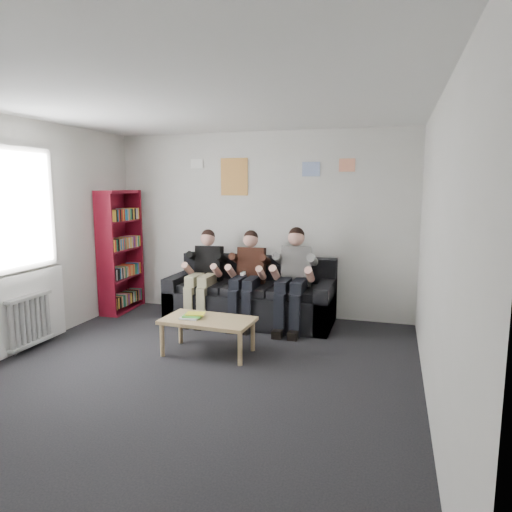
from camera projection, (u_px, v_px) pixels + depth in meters
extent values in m
plane|color=black|center=(191.00, 377.00, 4.62)|extent=(5.00, 5.00, 0.00)
plane|color=silver|center=(184.00, 100.00, 4.21)|extent=(5.00, 5.00, 0.00)
plane|color=silver|center=(260.00, 224.00, 6.78)|extent=(4.50, 0.00, 4.50)
plane|color=silver|center=(3.00, 237.00, 5.05)|extent=(0.00, 5.00, 5.00)
plane|color=silver|center=(436.00, 255.00, 3.77)|extent=(0.00, 5.00, 5.00)
cube|color=black|center=(251.00, 306.00, 6.49)|extent=(2.32, 0.95, 0.44)
cube|color=black|center=(258.00, 271.00, 6.77)|extent=(2.32, 0.21, 0.45)
cube|color=black|center=(182.00, 295.00, 6.78)|extent=(0.19, 0.95, 0.63)
cube|color=black|center=(325.00, 305.00, 6.17)|extent=(0.19, 0.95, 0.63)
cube|color=black|center=(249.00, 289.00, 6.37)|extent=(1.94, 0.65, 0.11)
cube|color=maroon|center=(121.00, 251.00, 6.98)|extent=(0.28, 0.83, 1.85)
cube|color=tan|center=(208.00, 320.00, 5.21)|extent=(1.03, 0.57, 0.04)
cylinder|color=tan|center=(162.00, 340.00, 5.15)|extent=(0.05, 0.05, 0.37)
cylinder|color=tan|center=(240.00, 349.00, 4.89)|extent=(0.05, 0.05, 0.37)
cylinder|color=tan|center=(181.00, 328.00, 5.59)|extent=(0.05, 0.05, 0.37)
cylinder|color=tan|center=(253.00, 335.00, 5.33)|extent=(0.05, 0.05, 0.37)
cube|color=silver|center=(189.00, 318.00, 5.22)|extent=(0.21, 0.15, 0.02)
cube|color=#50BB43|center=(192.00, 316.00, 5.24)|extent=(0.21, 0.15, 0.02)
cube|color=yellow|center=(195.00, 314.00, 5.26)|extent=(0.21, 0.15, 0.02)
cube|color=black|center=(209.00, 263.00, 6.63)|extent=(0.38, 0.28, 0.53)
sphere|color=#DC9A86|center=(208.00, 239.00, 6.54)|extent=(0.21, 0.21, 0.21)
sphere|color=black|center=(208.00, 236.00, 6.55)|extent=(0.20, 0.20, 0.20)
cube|color=gray|center=(202.00, 280.00, 6.39)|extent=(0.34, 0.43, 0.14)
cube|color=gray|center=(196.00, 307.00, 6.25)|extent=(0.32, 0.13, 0.55)
cube|color=black|center=(195.00, 324.00, 6.23)|extent=(0.32, 0.24, 0.09)
cube|color=#442116|center=(251.00, 265.00, 6.44)|extent=(0.38, 0.28, 0.54)
sphere|color=#DC9A86|center=(251.00, 240.00, 6.35)|extent=(0.21, 0.21, 0.21)
sphere|color=black|center=(251.00, 237.00, 6.36)|extent=(0.20, 0.20, 0.20)
cube|color=black|center=(245.00, 283.00, 6.20)|extent=(0.34, 0.44, 0.14)
cube|color=black|center=(240.00, 311.00, 6.06)|extent=(0.32, 0.13, 0.55)
cube|color=black|center=(239.00, 328.00, 6.04)|extent=(0.32, 0.25, 0.09)
cube|color=white|center=(243.00, 274.00, 6.09)|extent=(0.04, 0.13, 0.04)
cube|color=silver|center=(296.00, 266.00, 6.26)|extent=(0.41, 0.30, 0.58)
sphere|color=#DC9A86|center=(296.00, 238.00, 6.16)|extent=(0.22, 0.22, 0.22)
sphere|color=black|center=(296.00, 235.00, 6.17)|extent=(0.21, 0.21, 0.21)
cube|color=black|center=(291.00, 285.00, 6.00)|extent=(0.37, 0.47, 0.15)
cube|color=black|center=(287.00, 315.00, 5.84)|extent=(0.35, 0.14, 0.55)
cube|color=black|center=(286.00, 333.00, 5.82)|extent=(0.35, 0.27, 0.10)
cylinder|color=silver|center=(11.00, 327.00, 5.10)|extent=(0.06, 0.06, 0.60)
cylinder|color=silver|center=(17.00, 325.00, 5.18)|extent=(0.06, 0.06, 0.60)
cylinder|color=silver|center=(22.00, 323.00, 5.25)|extent=(0.06, 0.06, 0.60)
cylinder|color=silver|center=(28.00, 321.00, 5.33)|extent=(0.06, 0.06, 0.60)
cylinder|color=silver|center=(33.00, 319.00, 5.40)|extent=(0.06, 0.06, 0.60)
cylinder|color=silver|center=(38.00, 317.00, 5.48)|extent=(0.06, 0.06, 0.60)
cylinder|color=silver|center=(43.00, 316.00, 5.56)|extent=(0.06, 0.06, 0.60)
cylinder|color=silver|center=(47.00, 314.00, 5.63)|extent=(0.06, 0.06, 0.60)
cube|color=silver|center=(32.00, 343.00, 5.41)|extent=(0.10, 0.64, 0.04)
cube|color=silver|center=(29.00, 297.00, 5.32)|extent=(0.10, 0.64, 0.04)
cube|color=white|center=(16.00, 209.00, 5.19)|extent=(0.02, 1.00, 1.30)
cube|color=white|center=(12.00, 148.00, 5.09)|extent=(0.05, 1.12, 0.06)
cube|color=white|center=(21.00, 268.00, 5.29)|extent=(0.05, 1.12, 0.06)
cube|color=white|center=(25.00, 311.00, 5.37)|extent=(0.03, 1.30, 0.90)
cube|color=gold|center=(234.00, 177.00, 6.77)|extent=(0.42, 0.01, 0.55)
cube|color=#3E6ED3|center=(311.00, 169.00, 6.43)|extent=(0.25, 0.01, 0.20)
cube|color=#CC3F87|center=(347.00, 165.00, 6.28)|extent=(0.22, 0.01, 0.18)
cube|color=white|center=(197.00, 164.00, 6.92)|extent=(0.20, 0.01, 0.14)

